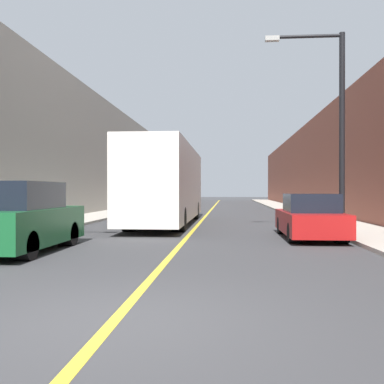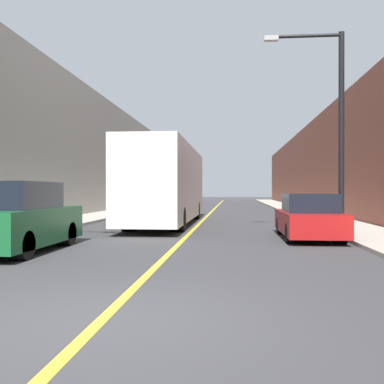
% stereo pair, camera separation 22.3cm
% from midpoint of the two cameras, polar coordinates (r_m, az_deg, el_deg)
% --- Properties ---
extents(ground_plane, '(200.00, 200.00, 0.00)m').
position_cam_midpoint_polar(ground_plane, '(5.78, -11.02, -15.80)').
color(ground_plane, '#38383A').
extents(sidewalk_left, '(2.55, 72.00, 0.12)m').
position_cam_midpoint_polar(sidewalk_left, '(36.24, -7.90, -2.19)').
color(sidewalk_left, '#B2AA9E').
rests_on(sidewalk_left, ground).
extents(sidewalk_right, '(2.55, 72.00, 0.12)m').
position_cam_midpoint_polar(sidewalk_right, '(35.71, 12.45, -2.23)').
color(sidewalk_right, '#B2AA9E').
rests_on(sidewalk_right, ground).
extents(building_row_left, '(4.00, 72.00, 8.30)m').
position_cam_midpoint_polar(building_row_left, '(37.15, -12.86, 4.17)').
color(building_row_left, gray).
rests_on(building_row_left, ground).
extents(building_row_right, '(4.00, 72.00, 6.96)m').
position_cam_midpoint_polar(building_row_right, '(36.32, 17.58, 3.20)').
color(building_row_right, brown).
rests_on(building_row_right, ground).
extents(road_center_line, '(0.16, 72.00, 0.01)m').
position_cam_midpoint_polar(road_center_line, '(35.42, 2.20, -2.34)').
color(road_center_line, gold).
rests_on(road_center_line, ground).
extents(bus, '(2.42, 11.99, 3.56)m').
position_cam_midpoint_polar(bus, '(20.97, -3.47, 1.05)').
color(bus, silver).
rests_on(bus, ground).
extents(parked_suv_left, '(1.95, 4.44, 1.81)m').
position_cam_midpoint_polar(parked_suv_left, '(12.41, -21.64, -3.27)').
color(parked_suv_left, '#145128').
rests_on(parked_suv_left, ground).
extents(car_right_near, '(1.77, 4.52, 1.48)m').
position_cam_midpoint_polar(car_right_near, '(15.27, 14.33, -3.25)').
color(car_right_near, maroon).
rests_on(car_right_near, ground).
extents(street_lamp_right, '(2.79, 0.24, 7.02)m').
position_cam_midpoint_polar(street_lamp_right, '(16.75, 17.25, 9.10)').
color(street_lamp_right, black).
rests_on(street_lamp_right, sidewalk_right).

